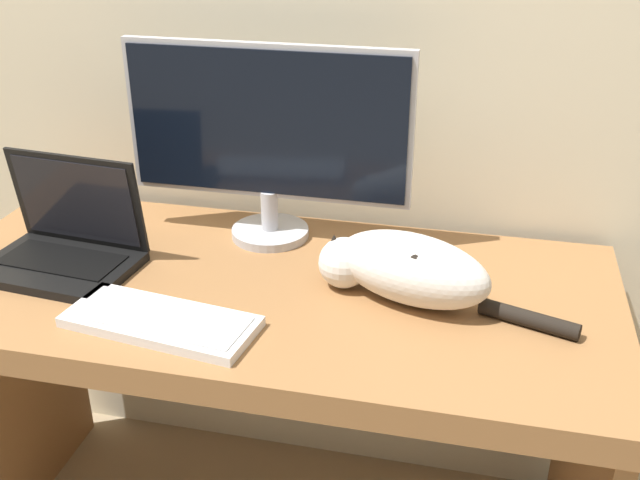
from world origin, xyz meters
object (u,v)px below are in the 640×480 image
laptop (65,245)px  cat (406,267)px  monitor (267,135)px  external_keyboard (161,321)px

laptop → cat: 0.74m
monitor → laptop: size_ratio=1.93×
monitor → cat: size_ratio=1.25×
laptop → cat: bearing=7.3°
cat → external_keyboard: bearing=-136.4°
monitor → laptop: bearing=-148.5°
monitor → external_keyboard: size_ratio=1.69×
cat → monitor: bearing=165.9°
monitor → cat: (0.34, -0.22, -0.18)m
laptop → external_keyboard: laptop is taller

